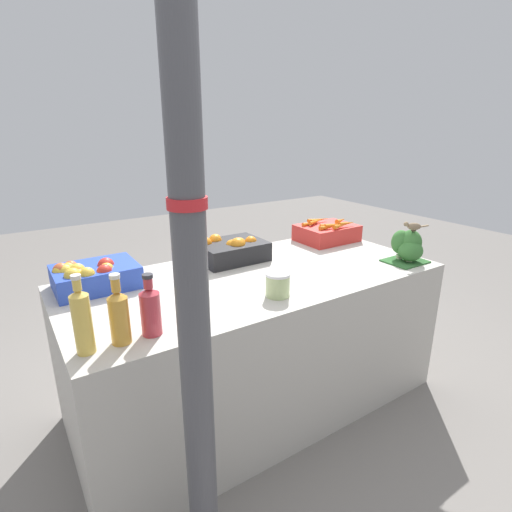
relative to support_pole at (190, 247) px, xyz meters
The scene contains 12 objects.
ground_plane 1.51m from the support_pole, 46.19° to the left, with size 10.00×10.00×0.00m, color slate.
market_table 1.24m from the support_pole, 46.19° to the left, with size 1.90×0.88×0.76m, color #B7B2A8.
support_pole is the anchor object (origin of this frame).
apple_crate 1.01m from the support_pole, 95.30° to the left, with size 0.37×0.28×0.14m.
orange_crate 1.21m from the support_pole, 55.19° to the left, with size 0.37×0.28×0.14m.
carrot_crate 1.72m from the support_pole, 34.38° to the left, with size 0.37×0.28×0.14m.
broccoli_pile 1.56m from the support_pole, 14.88° to the left, with size 0.22×0.18×0.18m.
juice_bottle_golden 0.54m from the support_pole, 121.45° to the left, with size 0.06×0.06×0.28m.
juice_bottle_amber 0.51m from the support_pole, 106.61° to the left, with size 0.07×0.07×0.26m.
juice_bottle_ruby 0.50m from the support_pole, 90.30° to the left, with size 0.07×0.07×0.23m.
pickle_jar 0.80m from the support_pole, 34.48° to the left, with size 0.11×0.11×0.11m.
sparrow_bird 1.53m from the support_pole, 14.23° to the left, with size 0.11×0.10×0.05m.
Camera 1 is at (-1.05, -1.60, 1.48)m, focal length 28.00 mm.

